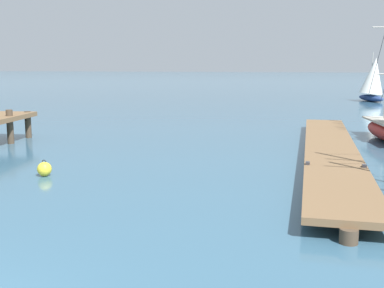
# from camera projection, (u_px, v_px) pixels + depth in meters

# --- Properties ---
(floating_dock) EXTENTS (2.05, 17.73, 0.53)m
(floating_dock) POSITION_uv_depth(u_px,v_px,m) (331.00, 149.00, 17.62)
(floating_dock) COLOR brown
(floating_dock) RESTS_ON ground
(mooring_buoy) EXTENTS (0.44, 0.44, 0.51)m
(mooring_buoy) POSITION_uv_depth(u_px,v_px,m) (44.00, 169.00, 14.90)
(mooring_buoy) COLOR yellow
(mooring_buoy) RESTS_ON ground
(distant_sailboat) EXTENTS (2.95, 4.25, 4.43)m
(distant_sailboat) POSITION_uv_depth(u_px,v_px,m) (373.00, 80.00, 44.13)
(distant_sailboat) COLOR navy
(distant_sailboat) RESTS_ON ground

